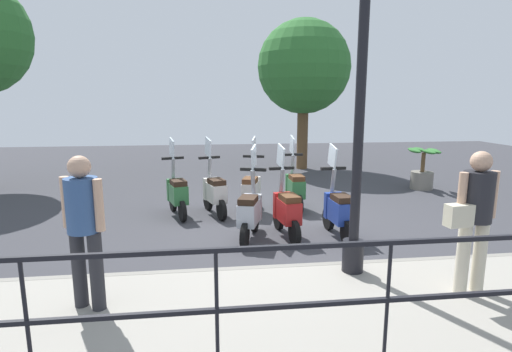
# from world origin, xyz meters

# --- Properties ---
(ground_plane) EXTENTS (28.00, 28.00, 0.00)m
(ground_plane) POSITION_xyz_m (0.00, 0.00, 0.00)
(ground_plane) COLOR #38383D
(promenade_walkway) EXTENTS (2.20, 20.00, 0.15)m
(promenade_walkway) POSITION_xyz_m (-3.15, 0.00, 0.07)
(promenade_walkway) COLOR gray
(promenade_walkway) RESTS_ON ground_plane
(fence_railing) EXTENTS (0.04, 16.03, 1.07)m
(fence_railing) POSITION_xyz_m (-4.20, -0.00, 0.90)
(fence_railing) COLOR black
(fence_railing) RESTS_ON promenade_walkway
(lamp_post_near) EXTENTS (0.26, 0.90, 4.52)m
(lamp_post_near) POSITION_xyz_m (-2.40, -0.41, 2.16)
(lamp_post_near) COLOR black
(lamp_post_near) RESTS_ON promenade_walkway
(pedestrian_with_bag) EXTENTS (0.36, 0.64, 1.59)m
(pedestrian_with_bag) POSITION_xyz_m (-3.10, -1.48, 1.08)
(pedestrian_with_bag) COLOR beige
(pedestrian_with_bag) RESTS_ON promenade_walkway
(pedestrian_distant) EXTENTS (0.43, 0.45, 1.59)m
(pedestrian_distant) POSITION_xyz_m (-2.94, 2.62, 1.08)
(pedestrian_distant) COLOR #28282D
(pedestrian_distant) RESTS_ON promenade_walkway
(tree_distant) EXTENTS (3.02, 3.02, 4.85)m
(tree_distant) POSITION_xyz_m (6.10, -1.79, 3.32)
(tree_distant) COLOR brown
(tree_distant) RESTS_ON ground_plane
(potted_palm) EXTENTS (1.06, 0.66, 1.05)m
(potted_palm) POSITION_xyz_m (2.62, -4.14, 0.45)
(potted_palm) COLOR slate
(potted_palm) RESTS_ON ground_plane
(scooter_near_0) EXTENTS (1.23, 0.44, 1.54)m
(scooter_near_0) POSITION_xyz_m (-0.75, -0.76, 0.48)
(scooter_near_0) COLOR black
(scooter_near_0) RESTS_ON ground_plane
(scooter_near_1) EXTENTS (1.23, 0.45, 1.54)m
(scooter_near_1) POSITION_xyz_m (-0.63, 0.09, 0.48)
(scooter_near_1) COLOR black
(scooter_near_1) RESTS_ON ground_plane
(scooter_near_2) EXTENTS (1.20, 0.55, 1.54)m
(scooter_near_2) POSITION_xyz_m (-0.68, 0.71, 0.48)
(scooter_near_2) COLOR black
(scooter_near_2) RESTS_ON ground_plane
(scooter_far_0) EXTENTS (1.23, 0.44, 1.54)m
(scooter_far_0) POSITION_xyz_m (1.06, -0.43, 0.48)
(scooter_far_0) COLOR black
(scooter_far_0) RESTS_ON ground_plane
(scooter_far_1) EXTENTS (1.20, 0.54, 1.54)m
(scooter_far_1) POSITION_xyz_m (0.89, 0.51, 0.48)
(scooter_far_1) COLOR black
(scooter_far_1) RESTS_ON ground_plane
(scooter_far_2) EXTENTS (1.19, 0.55, 1.54)m
(scooter_far_2) POSITION_xyz_m (0.84, 1.26, 0.48)
(scooter_far_2) COLOR black
(scooter_far_2) RESTS_ON ground_plane
(scooter_far_3) EXTENTS (1.20, 0.54, 1.54)m
(scooter_far_3) POSITION_xyz_m (0.85, 1.99, 0.48)
(scooter_far_3) COLOR black
(scooter_far_3) RESTS_ON ground_plane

